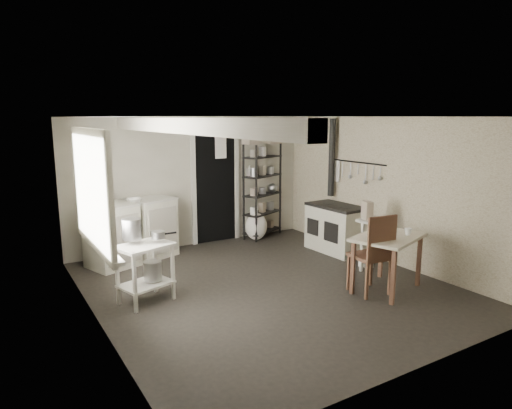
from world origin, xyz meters
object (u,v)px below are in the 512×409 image
stove (336,227)px  prep_table (145,271)px  work_table (387,263)px  base_cabinets (132,233)px  chair (370,257)px  flour_sack (256,227)px  stockpot (132,229)px  shelf_rack (262,188)px

stove → prep_table: bearing=-174.9°
work_table → base_cabinets: bearing=129.9°
work_table → chair: size_ratio=0.92×
work_table → flour_sack: bearing=93.0°
stockpot → shelf_rack: shelf_rack is taller
stockpot → stove: bearing=5.6°
base_cabinets → work_table: size_ratio=1.52×
base_cabinets → flour_sack: bearing=-17.2°
shelf_rack → chair: shelf_rack is taller
prep_table → base_cabinets: (0.35, 1.76, 0.06)m
stockpot → shelf_rack: bearing=31.2°
base_cabinets → stove: (3.16, -1.30, -0.02)m
prep_table → chair: chair is taller
work_table → stove: bearing=70.3°
shelf_rack → chair: size_ratio=1.67×
shelf_rack → stove: size_ratio=1.74×
shelf_rack → work_table: shelf_rack is taller
work_table → stockpot: bearing=155.4°
stove → work_table: size_ratio=1.05×
shelf_rack → work_table: bearing=-114.1°
chair → shelf_rack: bearing=89.7°
base_cabinets → work_table: 3.96m
work_table → chair: 0.29m
chair → stove: bearing=67.8°
stockpot → chair: stockpot is taller
base_cabinets → shelf_rack: shelf_rack is taller
stockpot → shelf_rack: 3.60m
shelf_rack → base_cabinets: bearing=161.7°
prep_table → work_table: size_ratio=0.76×
stockpot → flour_sack: (2.85, 1.72, -0.70)m
chair → flour_sack: bearing=93.6°
shelf_rack → flour_sack: shelf_rack is taller
base_cabinets → stockpot: bearing=-124.5°
stove → flour_sack: (-0.78, 1.36, -0.20)m
shelf_rack → work_table: (-0.07, -3.24, -0.57)m
prep_table → stockpot: bearing=139.0°
work_table → flour_sack: work_table is taller
stockpot → stove: (3.63, 0.35, -0.50)m
stockpot → flour_sack: stockpot is taller
stockpot → flour_sack: bearing=31.1°
shelf_rack → stove: shelf_rack is taller
shelf_rack → flour_sack: (-0.23, -0.15, -0.71)m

